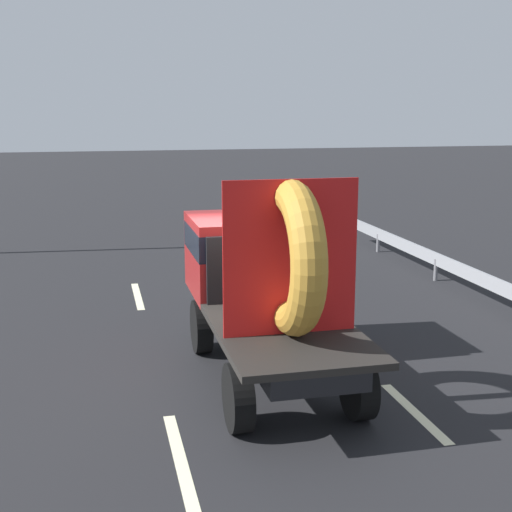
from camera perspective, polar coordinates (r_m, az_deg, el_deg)
name	(u,v)px	position (r m, az deg, el deg)	size (l,w,h in m)	color
ground_plane	(252,363)	(11.97, -0.35, -8.74)	(120.00, 120.00, 0.00)	black
flatbed_truck	(262,273)	(11.29, 0.47, -1.42)	(2.02, 5.05, 3.31)	black
distant_sedan	(261,206)	(25.81, 0.38, 4.12)	(1.65, 3.86, 1.26)	black
guardrail	(475,277)	(16.36, 17.46, -1.64)	(0.10, 14.54, 0.71)	gray
lane_dash_left_near	(182,466)	(8.85, -6.08, -16.69)	(2.85, 0.16, 0.01)	beige
lane_dash_left_far	(138,296)	(16.27, -9.66, -3.24)	(2.33, 0.16, 0.01)	beige
lane_dash_right_near	(415,412)	(10.41, 12.85, -12.33)	(2.04, 0.16, 0.01)	beige
lane_dash_right_far	(281,287)	(16.80, 2.09, -2.58)	(2.73, 0.16, 0.01)	beige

